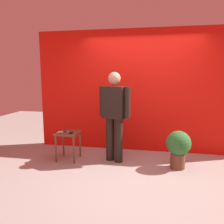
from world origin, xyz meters
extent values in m
plane|color=#9E9991|center=(0.00, 0.00, 0.00)|extent=(12.00, 12.00, 0.00)
cube|color=red|center=(0.00, 1.37, 1.32)|extent=(4.70, 0.12, 2.64)
cylinder|color=black|center=(-0.57, 0.63, 0.43)|extent=(0.21, 0.21, 0.85)
cylinder|color=black|center=(-0.39, 0.55, 0.43)|extent=(0.21, 0.21, 0.85)
cube|color=black|center=(-0.48, 0.59, 1.15)|extent=(0.51, 0.39, 0.60)
cube|color=red|center=(-0.43, 0.70, 1.18)|extent=(0.12, 0.06, 0.51)
cube|color=#C68CB7|center=(-0.43, 0.70, 1.16)|extent=(0.05, 0.03, 0.46)
cylinder|color=black|center=(-0.74, 0.70, 1.17)|extent=(0.15, 0.15, 0.57)
cylinder|color=black|center=(-0.22, 0.48, 1.17)|extent=(0.15, 0.15, 0.57)
sphere|color=tan|center=(-0.48, 0.59, 1.61)|extent=(0.23, 0.23, 0.23)
cube|color=brown|center=(-1.39, 0.49, 0.54)|extent=(0.42, 0.42, 0.03)
cylinder|color=brown|center=(-1.57, 0.30, 0.26)|extent=(0.04, 0.04, 0.52)
cylinder|color=brown|center=(-1.21, 0.30, 0.26)|extent=(0.04, 0.04, 0.52)
cylinder|color=brown|center=(-1.57, 0.67, 0.26)|extent=(0.04, 0.04, 0.52)
cylinder|color=brown|center=(-1.21, 0.67, 0.26)|extent=(0.04, 0.04, 0.52)
cube|color=black|center=(-1.31, 0.45, 0.56)|extent=(0.09, 0.15, 0.01)
cube|color=black|center=(-1.47, 0.55, 0.56)|extent=(0.12, 0.17, 0.02)
cylinder|color=brown|center=(0.71, 0.44, 0.14)|extent=(0.26, 0.26, 0.28)
sphere|color=#2D7233|center=(0.71, 0.44, 0.47)|extent=(0.44, 0.44, 0.44)
camera|label=1|loc=(0.27, -3.57, 1.65)|focal=36.07mm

